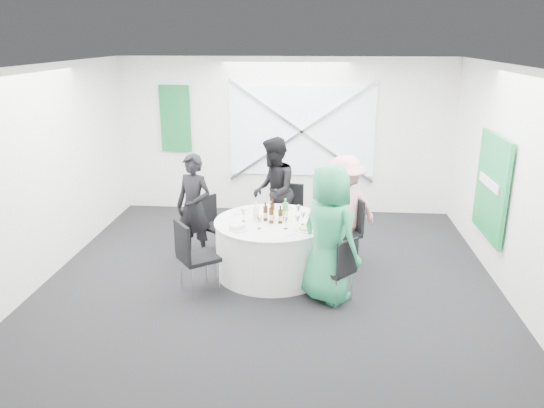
# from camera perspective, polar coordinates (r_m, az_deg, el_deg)

# --- Properties ---
(floor) EXTENTS (6.00, 6.00, 0.00)m
(floor) POSITION_cam_1_polar(r_m,az_deg,el_deg) (7.25, -0.14, -8.04)
(floor) COLOR black
(floor) RESTS_ON ground
(ceiling) EXTENTS (6.00, 6.00, 0.00)m
(ceiling) POSITION_cam_1_polar(r_m,az_deg,el_deg) (6.54, -0.15, 14.66)
(ceiling) COLOR silver
(ceiling) RESTS_ON wall_back
(wall_back) EXTENTS (6.00, 0.00, 6.00)m
(wall_back) POSITION_cam_1_polar(r_m,az_deg,el_deg) (9.68, 1.42, 7.30)
(wall_back) COLOR silver
(wall_back) RESTS_ON floor
(wall_front) EXTENTS (6.00, 0.00, 6.00)m
(wall_front) POSITION_cam_1_polar(r_m,az_deg,el_deg) (3.96, -4.00, -8.57)
(wall_front) COLOR silver
(wall_front) RESTS_ON floor
(wall_left) EXTENTS (0.00, 6.00, 6.00)m
(wall_left) POSITION_cam_1_polar(r_m,az_deg,el_deg) (7.62, -23.26, 2.99)
(wall_left) COLOR silver
(wall_left) RESTS_ON floor
(wall_right) EXTENTS (0.00, 6.00, 6.00)m
(wall_right) POSITION_cam_1_polar(r_m,az_deg,el_deg) (7.16, 24.55, 1.94)
(wall_right) COLOR silver
(wall_right) RESTS_ON floor
(window_panel) EXTENTS (2.60, 0.03, 1.60)m
(window_panel) POSITION_cam_1_polar(r_m,az_deg,el_deg) (9.61, 3.22, 7.81)
(window_panel) COLOR silver
(window_panel) RESTS_ON wall_back
(window_brace_a) EXTENTS (2.63, 0.05, 1.84)m
(window_brace_a) POSITION_cam_1_polar(r_m,az_deg,el_deg) (9.57, 3.21, 7.77)
(window_brace_a) COLOR silver
(window_brace_a) RESTS_ON window_panel
(window_brace_b) EXTENTS (2.63, 0.05, 1.84)m
(window_brace_b) POSITION_cam_1_polar(r_m,az_deg,el_deg) (9.57, 3.21, 7.77)
(window_brace_b) COLOR silver
(window_brace_b) RESTS_ON window_panel
(green_banner) EXTENTS (0.55, 0.04, 1.20)m
(green_banner) POSITION_cam_1_polar(r_m,az_deg,el_deg) (9.90, -10.36, 9.02)
(green_banner) COLOR #166F39
(green_banner) RESTS_ON wall_back
(green_sign) EXTENTS (0.05, 1.20, 1.40)m
(green_sign) POSITION_cam_1_polar(r_m,az_deg,el_deg) (7.74, 22.54, 1.75)
(green_sign) COLOR #188841
(green_sign) RESTS_ON wall_right
(banquet_table) EXTENTS (1.56, 1.56, 0.76)m
(banquet_table) POSITION_cam_1_polar(r_m,az_deg,el_deg) (7.27, 0.00, -4.65)
(banquet_table) COLOR silver
(banquet_table) RESTS_ON floor
(chair_back) EXTENTS (0.47, 0.48, 0.92)m
(chair_back) POSITION_cam_1_polar(r_m,az_deg,el_deg) (8.36, 1.90, -0.50)
(chair_back) COLOR black
(chair_back) RESTS_ON floor
(chair_back_left) EXTENTS (0.54, 0.54, 0.85)m
(chair_back_left) POSITION_cam_1_polar(r_m,az_deg,el_deg) (8.03, -6.45, -1.71)
(chair_back_left) COLOR black
(chair_back_left) RESTS_ON floor
(chair_back_right) EXTENTS (0.58, 0.57, 0.96)m
(chair_back_right) POSITION_cam_1_polar(r_m,az_deg,el_deg) (7.60, 8.22, -2.34)
(chair_back_right) COLOR black
(chair_back_right) RESTS_ON floor
(chair_front_right) EXTENTS (0.54, 0.54, 0.84)m
(chair_front_right) POSITION_cam_1_polar(r_m,az_deg,el_deg) (6.49, 7.32, -6.61)
(chair_front_right) COLOR black
(chair_front_right) RESTS_ON floor
(chair_front_left) EXTENTS (0.62, 0.62, 0.97)m
(chair_front_left) POSITION_cam_1_polar(r_m,az_deg,el_deg) (6.70, -8.60, -5.13)
(chair_front_left) COLOR black
(chair_front_left) RESTS_ON floor
(person_man_back_left) EXTENTS (0.66, 0.55, 1.55)m
(person_man_back_left) POSITION_cam_1_polar(r_m,az_deg,el_deg) (7.75, -8.39, -0.32)
(person_man_back_left) COLOR black
(person_man_back_left) RESTS_ON floor
(person_man_back) EXTENTS (0.50, 0.85, 1.69)m
(person_man_back) POSITION_cam_1_polar(r_m,az_deg,el_deg) (8.19, 0.16, 1.35)
(person_man_back) COLOR black
(person_man_back) RESTS_ON floor
(person_woman_pink) EXTENTS (1.12, 0.87, 1.57)m
(person_woman_pink) POSITION_cam_1_polar(r_m,az_deg,el_deg) (7.58, 7.77, -0.63)
(person_woman_pink) COLOR pink
(person_woman_pink) RESTS_ON floor
(person_woman_green) EXTENTS (0.99, 0.97, 1.72)m
(person_woman_green) POSITION_cam_1_polar(r_m,az_deg,el_deg) (6.43, 6.15, -3.26)
(person_woman_green) COLOR #289561
(person_woman_green) RESTS_ON floor
(plate_back) EXTENTS (0.27, 0.27, 0.01)m
(plate_back) POSITION_cam_1_polar(r_m,az_deg,el_deg) (7.65, 1.02, -0.43)
(plate_back) COLOR silver
(plate_back) RESTS_ON banquet_table
(plate_back_left) EXTENTS (0.25, 0.25, 0.01)m
(plate_back_left) POSITION_cam_1_polar(r_m,az_deg,el_deg) (7.48, -3.26, -0.87)
(plate_back_left) COLOR silver
(plate_back_left) RESTS_ON banquet_table
(plate_back_right) EXTENTS (0.24, 0.24, 0.04)m
(plate_back_right) POSITION_cam_1_polar(r_m,az_deg,el_deg) (7.35, 4.46, -1.17)
(plate_back_right) COLOR silver
(plate_back_right) RESTS_ON banquet_table
(plate_front_right) EXTENTS (0.27, 0.27, 0.04)m
(plate_front_right) POSITION_cam_1_polar(r_m,az_deg,el_deg) (6.82, 3.63, -2.70)
(plate_front_right) COLOR silver
(plate_front_right) RESTS_ON banquet_table
(plate_front_left) EXTENTS (0.26, 0.26, 0.01)m
(plate_front_left) POSITION_cam_1_polar(r_m,az_deg,el_deg) (6.83, -3.64, -2.71)
(plate_front_left) COLOR silver
(plate_front_left) RESTS_ON banquet_table
(napkin) EXTENTS (0.21, 0.21, 0.05)m
(napkin) POSITION_cam_1_polar(r_m,az_deg,el_deg) (6.84, -3.74, -2.42)
(napkin) COLOR silver
(napkin) RESTS_ON plate_front_left
(beer_bottle_a) EXTENTS (0.06, 0.06, 0.26)m
(beer_bottle_a) POSITION_cam_1_polar(r_m,az_deg,el_deg) (7.12, -0.71, -1.03)
(beer_bottle_a) COLOR #3B230A
(beer_bottle_a) RESTS_ON banquet_table
(beer_bottle_b) EXTENTS (0.06, 0.06, 0.28)m
(beer_bottle_b) POSITION_cam_1_polar(r_m,az_deg,el_deg) (7.20, 0.04, -0.76)
(beer_bottle_b) COLOR #3B230A
(beer_bottle_b) RESTS_ON banquet_table
(beer_bottle_c) EXTENTS (0.06, 0.06, 0.24)m
(beer_bottle_c) POSITION_cam_1_polar(r_m,az_deg,el_deg) (7.03, 0.91, -1.37)
(beer_bottle_c) COLOR #3B230A
(beer_bottle_c) RESTS_ON banquet_table
(beer_bottle_d) EXTENTS (0.06, 0.06, 0.27)m
(beer_bottle_d) POSITION_cam_1_polar(r_m,az_deg,el_deg) (7.02, -0.08, -1.26)
(beer_bottle_d) COLOR #3B230A
(beer_bottle_d) RESTS_ON banquet_table
(green_water_bottle) EXTENTS (0.08, 0.08, 0.30)m
(green_water_bottle) POSITION_cam_1_polar(r_m,az_deg,el_deg) (7.14, 1.44, -0.83)
(green_water_bottle) COLOR #3A974E
(green_water_bottle) RESTS_ON banquet_table
(clear_water_bottle) EXTENTS (0.08, 0.08, 0.28)m
(clear_water_bottle) POSITION_cam_1_polar(r_m,az_deg,el_deg) (7.08, -1.76, -1.09)
(clear_water_bottle) COLOR white
(clear_water_bottle) RESTS_ON banquet_table
(wine_glass_a) EXTENTS (0.07, 0.07, 0.17)m
(wine_glass_a) POSITION_cam_1_polar(r_m,az_deg,el_deg) (6.82, 1.49, -1.69)
(wine_glass_a) COLOR white
(wine_glass_a) RESTS_ON banquet_table
(wine_glass_b) EXTENTS (0.07, 0.07, 0.17)m
(wine_glass_b) POSITION_cam_1_polar(r_m,az_deg,el_deg) (7.25, 2.83, -0.51)
(wine_glass_b) COLOR white
(wine_glass_b) RESTS_ON banquet_table
(wine_glass_c) EXTENTS (0.07, 0.07, 0.17)m
(wine_glass_c) POSITION_cam_1_polar(r_m,az_deg,el_deg) (6.98, 3.35, -1.23)
(wine_glass_c) COLOR white
(wine_glass_c) RESTS_ON banquet_table
(wine_glass_d) EXTENTS (0.07, 0.07, 0.17)m
(wine_glass_d) POSITION_cam_1_polar(r_m,az_deg,el_deg) (6.81, -1.36, -1.69)
(wine_glass_d) COLOR white
(wine_glass_d) RESTS_ON banquet_table
(wine_glass_e) EXTENTS (0.07, 0.07, 0.17)m
(wine_glass_e) POSITION_cam_1_polar(r_m,az_deg,el_deg) (7.10, -3.09, -0.91)
(wine_glass_e) COLOR white
(wine_glass_e) RESTS_ON banquet_table
(wine_glass_f) EXTENTS (0.07, 0.07, 0.17)m
(wine_glass_f) POSITION_cam_1_polar(r_m,az_deg,el_deg) (6.85, 2.76, -1.60)
(wine_glass_f) COLOR white
(wine_glass_f) RESTS_ON banquet_table
(fork_a) EXTENTS (0.15, 0.02, 0.01)m
(fork_a) POSITION_cam_1_polar(r_m,az_deg,el_deg) (7.63, 1.85, -0.51)
(fork_a) COLOR silver
(fork_a) RESTS_ON banquet_table
(knife_a) EXTENTS (0.15, 0.02, 0.01)m
(knife_a) POSITION_cam_1_polar(r_m,az_deg,el_deg) (7.66, -1.14, -0.42)
(knife_a) COLOR silver
(knife_a) RESTS_ON banquet_table
(fork_b) EXTENTS (0.09, 0.13, 0.01)m
(fork_b) POSITION_cam_1_polar(r_m,az_deg,el_deg) (7.59, -2.52, -0.63)
(fork_b) COLOR silver
(fork_b) RESTS_ON banquet_table
(knife_b) EXTENTS (0.10, 0.13, 0.01)m
(knife_b) POSITION_cam_1_polar(r_m,az_deg,el_deg) (7.36, -4.17, -1.25)
(knife_b) COLOR silver
(knife_b) RESTS_ON banquet_table
(fork_c) EXTENTS (0.08, 0.14, 0.01)m
(fork_c) POSITION_cam_1_polar(r_m,az_deg,el_deg) (7.21, 4.56, -1.66)
(fork_c) COLOR silver
(fork_c) RESTS_ON banquet_table
(knife_c) EXTENTS (0.08, 0.14, 0.01)m
(knife_c) POSITION_cam_1_polar(r_m,az_deg,el_deg) (7.50, 3.36, -0.86)
(knife_c) COLOR silver
(knife_c) RESTS_ON banquet_table
(fork_d) EXTENTS (0.11, 0.12, 0.01)m
(fork_d) POSITION_cam_1_polar(r_m,az_deg,el_deg) (6.65, 2.04, -3.32)
(fork_d) COLOR silver
(fork_d) RESTS_ON banquet_table
(knife_d) EXTENTS (0.12, 0.12, 0.01)m
(knife_d) POSITION_cam_1_polar(r_m,az_deg,el_deg) (6.86, 4.04, -2.69)
(knife_d) COLOR silver
(knife_d) RESTS_ON banquet_table
(fork_e) EXTENTS (0.11, 0.12, 0.01)m
(fork_e) POSITION_cam_1_polar(r_m,az_deg,el_deg) (6.96, -4.43, -2.38)
(fork_e) COLOR silver
(fork_e) RESTS_ON banquet_table
(knife_e) EXTENTS (0.11, 0.12, 0.01)m
(knife_e) POSITION_cam_1_polar(r_m,az_deg,el_deg) (6.72, -2.99, -3.11)
(knife_e) COLOR silver
(knife_e) RESTS_ON banquet_table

